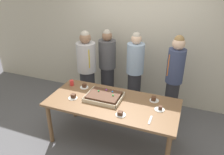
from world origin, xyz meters
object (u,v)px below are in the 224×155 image
sheet_cake (104,96)px  plated_slice_far_right (84,86)px  plated_slice_near_left (73,97)px  cake_server_utensil (150,120)px  person_striped_tie_right (174,78)px  person_serving_front (135,72)px  person_green_shirt_behind (107,66)px  plated_slice_center_front (154,99)px  plated_slice_near_right (120,114)px  party_table (112,106)px  drink_cup_nearest (72,83)px  person_far_right_suit (87,70)px  plated_slice_far_left (160,109)px

sheet_cake → plated_slice_far_right: bearing=156.0°
plated_slice_near_left → cake_server_utensil: bearing=-5.5°
person_striped_tie_right → sheet_cake: bearing=-0.0°
cake_server_utensil → person_serving_front: person_serving_front is taller
person_serving_front → person_green_shirt_behind: bearing=-88.3°
plated_slice_center_front → cake_server_utensil: 0.52m
plated_slice_near_right → plated_slice_far_right: 1.03m
plated_slice_near_right → plated_slice_center_front: plated_slice_center_front is taller
sheet_cake → person_green_shirt_behind: (-0.40, 1.12, 0.02)m
party_table → person_striped_tie_right: size_ratio=1.23×
sheet_cake → plated_slice_near_left: 0.51m
plated_slice_far_right → drink_cup_nearest: 0.25m
sheet_cake → drink_cup_nearest: sheet_cake is taller
plated_slice_far_right → person_green_shirt_behind: (0.07, 0.91, 0.03)m
plated_slice_center_front → cake_server_utensil: plated_slice_center_front is taller
party_table → person_green_shirt_behind: person_green_shirt_behind is taller
cake_server_utensil → sheet_cake: bearing=160.0°
drink_cup_nearest → plated_slice_far_right: bearing=0.2°
plated_slice_near_left → person_striped_tie_right: person_striped_tie_right is taller
person_far_right_suit → plated_slice_near_left: bearing=-28.8°
cake_server_utensil → plated_slice_near_right: bearing=-174.5°
plated_slice_near_left → person_serving_front: (0.70, 1.17, 0.05)m
plated_slice_near_right → plated_slice_far_left: (0.50, 0.34, -0.00)m
sheet_cake → person_serving_front: 1.02m
party_table → person_far_right_suit: (-0.86, 0.82, 0.15)m
person_serving_front → person_green_shirt_behind: person_serving_front is taller
plated_slice_far_left → party_table: bearing=-176.2°
plated_slice_near_left → plated_slice_far_left: bearing=7.3°
sheet_cake → plated_slice_far_right: size_ratio=3.84×
sheet_cake → cake_server_utensil: 0.88m
plated_slice_center_front → person_serving_front: person_serving_front is taller
plated_slice_near_right → plated_slice_far_left: bearing=34.2°
plated_slice_near_right → person_striped_tie_right: 1.39m
plated_slice_near_right → person_far_right_suit: bearing=134.7°
person_green_shirt_behind → plated_slice_far_right: bearing=-24.1°
plated_slice_near_right → cake_server_utensil: bearing=5.5°
person_far_right_suit → person_serving_front: bearing=61.2°
plated_slice_far_left → plated_slice_center_front: plated_slice_center_front is taller
plated_slice_far_left → person_striped_tie_right: size_ratio=0.09×
person_green_shirt_behind → plated_slice_near_right: bearing=9.0°
party_table → person_serving_front: size_ratio=1.25×
party_table → drink_cup_nearest: 0.93m
plated_slice_near_right → plated_slice_center_front: (0.37, 0.56, 0.00)m
sheet_cake → plated_slice_near_left: (-0.47, -0.17, -0.01)m
plated_slice_near_left → plated_slice_near_right: plated_slice_near_left is taller
plated_slice_center_front → person_far_right_suit: bearing=159.4°
plated_slice_center_front → cake_server_utensil: (0.06, -0.52, -0.02)m
plated_slice_near_right → plated_slice_far_right: (-0.87, 0.55, 0.00)m
person_green_shirt_behind → plated_slice_near_left: bearing=-22.9°
party_table → person_far_right_suit: bearing=136.6°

